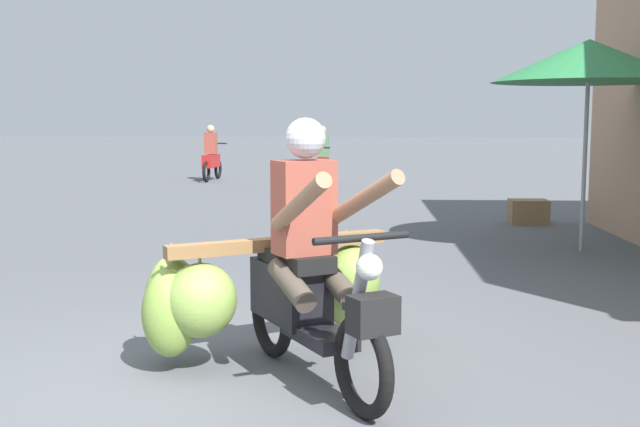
# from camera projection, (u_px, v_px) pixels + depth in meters

# --- Properties ---
(ground_plane) EXTENTS (120.00, 120.00, 0.00)m
(ground_plane) POSITION_uv_depth(u_px,v_px,m) (173.00, 404.00, 4.29)
(ground_plane) COLOR #56595E
(motorbike_main_loaded) EXTENTS (1.69, 1.96, 1.58)m
(motorbike_main_loaded) POSITION_uv_depth(u_px,v_px,m) (274.00, 285.00, 4.87)
(motorbike_main_loaded) COLOR black
(motorbike_main_loaded) RESTS_ON ground
(motorbike_distant_ahead_left) EXTENTS (0.50, 1.62, 1.40)m
(motorbike_distant_ahead_left) POSITION_uv_depth(u_px,v_px,m) (211.00, 158.00, 19.47)
(motorbike_distant_ahead_left) COLOR black
(motorbike_distant_ahead_left) RESTS_ON ground
(motorbike_distant_ahead_right) EXTENTS (0.50, 1.62, 1.40)m
(motorbike_distant_ahead_right) POSITION_uv_depth(u_px,v_px,m) (322.00, 162.00, 17.74)
(motorbike_distant_ahead_right) COLOR black
(motorbike_distant_ahead_right) RESTS_ON ground
(market_umbrella_near_shop) EXTENTS (2.24, 2.24, 2.48)m
(market_umbrella_near_shop) POSITION_uv_depth(u_px,v_px,m) (589.00, 61.00, 8.97)
(market_umbrella_near_shop) COLOR #99999E
(market_umbrella_near_shop) RESTS_ON ground
(produce_crate) EXTENTS (0.56, 0.40, 0.36)m
(produce_crate) POSITION_uv_depth(u_px,v_px,m) (528.00, 212.00, 11.60)
(produce_crate) COLOR olive
(produce_crate) RESTS_ON ground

